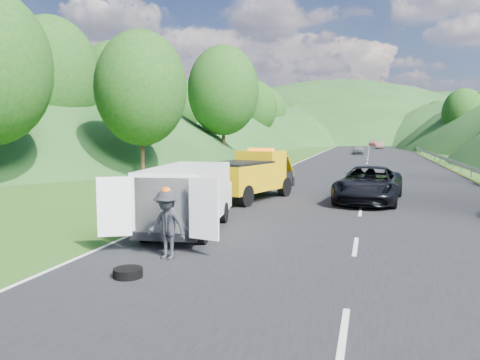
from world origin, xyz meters
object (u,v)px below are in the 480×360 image
(child, at_px, (201,220))
(worker, at_px, (167,259))
(spare_tire, at_px, (128,278))
(tow_truck, at_px, (250,175))
(suitcase, at_px, (143,208))
(woman, at_px, (173,219))
(white_van, at_px, (188,195))
(passing_suv, at_px, (368,202))

(child, height_order, worker, worker)
(worker, relative_size, spare_tire, 2.68)
(tow_truck, bearing_deg, child, -79.49)
(suitcase, bearing_deg, worker, -57.14)
(woman, distance_m, suitcase, 1.36)
(spare_tire, bearing_deg, worker, 82.93)
(white_van, xyz_separation_m, passing_suv, (5.67, 8.18, -1.22))
(white_van, distance_m, passing_suv, 10.03)
(white_van, height_order, woman, white_van)
(spare_tire, height_order, passing_suv, passing_suv)
(tow_truck, bearing_deg, woman, -90.57)
(worker, bearing_deg, passing_suv, 79.10)
(worker, distance_m, passing_suv, 12.49)
(tow_truck, height_order, child, tow_truck)
(woman, distance_m, spare_tire, 7.16)
(woman, distance_m, child, 1.11)
(suitcase, bearing_deg, white_van, -37.10)
(woman, bearing_deg, suitcase, 65.31)
(tow_truck, height_order, suitcase, tow_truck)
(child, distance_m, worker, 5.35)
(suitcase, relative_size, passing_suv, 0.10)
(child, distance_m, suitcase, 2.44)
(worker, bearing_deg, spare_tire, -84.67)
(spare_tire, bearing_deg, white_van, 96.11)
(woman, xyz_separation_m, suitcase, (-1.32, 0.12, 0.31))
(woman, height_order, spare_tire, woman)
(white_van, xyz_separation_m, woman, (-1.41, 1.94, -1.22))
(tow_truck, bearing_deg, worker, -71.51)
(tow_truck, xyz_separation_m, woman, (-1.59, -5.50, -1.20))
(white_van, relative_size, spare_tire, 9.53)
(child, xyz_separation_m, suitcase, (-2.42, 0.11, 0.31))
(woman, height_order, child, woman)
(tow_truck, distance_m, passing_suv, 5.67)
(woman, relative_size, child, 1.66)
(tow_truck, distance_m, spare_tire, 12.45)
(white_van, bearing_deg, child, 91.97)
(suitcase, distance_m, passing_suv, 10.39)
(woman, bearing_deg, white_van, -163.52)
(woman, bearing_deg, spare_tire, 176.21)
(tow_truck, relative_size, child, 6.22)
(suitcase, bearing_deg, child, -2.51)
(suitcase, xyz_separation_m, spare_tire, (3.25, -7.01, -0.31))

